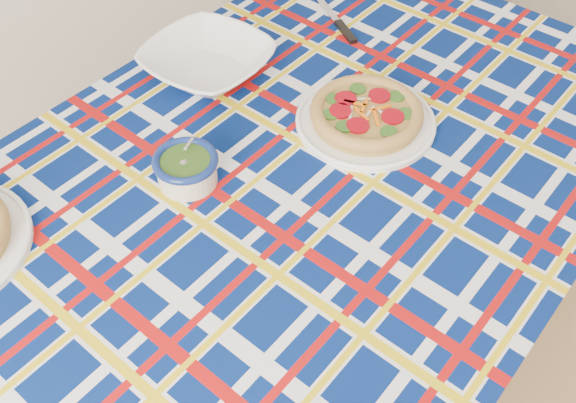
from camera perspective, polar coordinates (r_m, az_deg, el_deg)
dining_table at (r=1.35m, az=0.70°, el=0.25°), size 1.90×1.44×0.80m
tablecloth at (r=1.33m, az=0.71°, el=1.01°), size 1.94×1.48×0.11m
main_focaccia_plate at (r=1.39m, az=6.98°, el=7.79°), size 0.38×0.38×0.06m
pesto_bowl at (r=1.26m, az=-9.04°, el=3.07°), size 0.15×0.15×0.08m
serving_bowl at (r=1.53m, az=-7.15°, el=12.22°), size 0.36×0.36×0.07m
table_knife at (r=1.76m, az=3.59°, el=16.67°), size 0.09×0.25×0.01m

